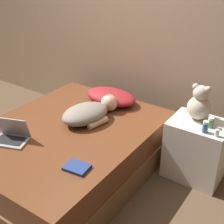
# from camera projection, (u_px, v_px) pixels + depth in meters

# --- Properties ---
(ground_plane) EXTENTS (12.00, 12.00, 0.00)m
(ground_plane) POSITION_uv_depth(u_px,v_px,m) (69.00, 170.00, 3.07)
(ground_plane) COLOR brown
(wall_back) EXTENTS (8.00, 0.06, 2.60)m
(wall_back) POSITION_uv_depth(u_px,v_px,m) (135.00, 16.00, 3.33)
(wall_back) COLOR tan
(wall_back) RESTS_ON ground_plane
(bed) EXTENTS (1.42, 1.81, 0.48)m
(bed) POSITION_uv_depth(u_px,v_px,m) (67.00, 150.00, 2.96)
(bed) COLOR brown
(bed) RESTS_ON ground_plane
(nightstand) EXTENTS (0.52, 0.40, 0.57)m
(nightstand) POSITION_uv_depth(u_px,v_px,m) (196.00, 149.00, 2.89)
(nightstand) COLOR silver
(nightstand) RESTS_ON ground_plane
(pillow) EXTENTS (0.58, 0.35, 0.13)m
(pillow) POSITION_uv_depth(u_px,v_px,m) (111.00, 96.00, 3.31)
(pillow) COLOR maroon
(pillow) RESTS_ON bed
(person_lying) EXTENTS (0.42, 0.66, 0.17)m
(person_lying) POSITION_uv_depth(u_px,v_px,m) (90.00, 112.00, 2.97)
(person_lying) COLOR gray
(person_lying) RESTS_ON bed
(laptop) EXTENTS (0.34, 0.29, 0.20)m
(laptop) POSITION_uv_depth(u_px,v_px,m) (12.00, 136.00, 2.65)
(laptop) COLOR #9E9EA3
(laptop) RESTS_ON bed
(teddy_bear) EXTENTS (0.21, 0.21, 0.33)m
(teddy_bear) POSITION_uv_depth(u_px,v_px,m) (199.00, 104.00, 2.76)
(teddy_bear) COLOR beige
(teddy_bear) RESTS_ON nightstand
(bottle_green) EXTENTS (0.05, 0.05, 0.09)m
(bottle_green) POSITION_uv_depth(u_px,v_px,m) (211.00, 122.00, 2.66)
(bottle_green) COLOR #3D8E4C
(bottle_green) RESTS_ON nightstand
(bottle_clear) EXTENTS (0.03, 0.03, 0.06)m
(bottle_clear) POSITION_uv_depth(u_px,v_px,m) (217.00, 133.00, 2.54)
(bottle_clear) COLOR silver
(bottle_clear) RESTS_ON nightstand
(bottle_blue) EXTENTS (0.05, 0.05, 0.10)m
(bottle_blue) POSITION_uv_depth(u_px,v_px,m) (205.00, 127.00, 2.58)
(bottle_blue) COLOR #3866B2
(bottle_blue) RESTS_ON nightstand
(book) EXTENTS (0.20, 0.16, 0.02)m
(book) POSITION_uv_depth(u_px,v_px,m) (77.00, 167.00, 2.32)
(book) COLOR navy
(book) RESTS_ON bed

